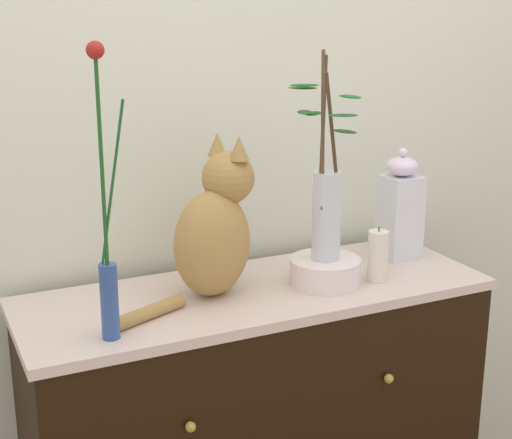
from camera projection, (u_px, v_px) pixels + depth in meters
name	position (u px, v px, depth m)	size (l,w,h in m)	color
wall_back	(211.00, 125.00, 2.05)	(4.40, 0.08, 2.60)	silver
cat_sitting	(215.00, 230.00, 1.83)	(0.42, 0.25, 0.39)	#A98145
vase_slim_green	(107.00, 254.00, 1.57)	(0.07, 0.04, 0.62)	#2E4E90
bowl_porcelain	(325.00, 271.00, 1.93)	(0.18, 0.18, 0.07)	white
vase_glass_clear	(326.00, 203.00, 1.88)	(0.14, 0.18, 0.51)	silver
jar_lidded_porcelain	(400.00, 209.00, 2.11)	(0.10, 0.10, 0.31)	silver
candle_pillar	(378.00, 256.00, 1.94)	(0.05, 0.05, 0.14)	silver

